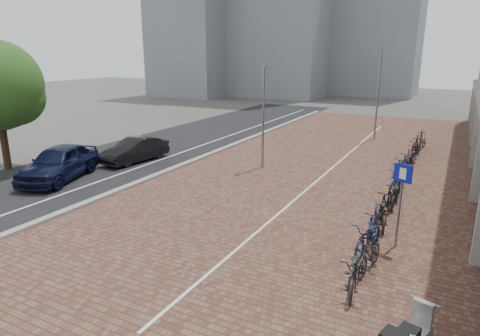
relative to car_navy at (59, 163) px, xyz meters
name	(u,v)px	position (x,y,z in m)	size (l,w,h in m)	color
ground	(148,256)	(8.92, -4.27, -0.84)	(140.00, 140.00, 0.00)	#474442
plaza_brick	(326,169)	(10.92, 7.73, -0.83)	(14.50, 42.00, 0.04)	brown
street_asphalt	(160,148)	(-0.08, 7.73, -0.83)	(8.00, 50.00, 0.03)	black
curb	(211,154)	(3.82, 7.73, -0.77)	(0.35, 42.00, 0.14)	gray
lane_line	(185,151)	(1.92, 7.73, -0.82)	(0.12, 44.00, 0.00)	white
parking_line	(330,169)	(11.12, 7.73, -0.80)	(0.10, 30.00, 0.00)	white
car_navy	(59,163)	(0.00, 0.00, 0.00)	(1.98, 4.92, 1.68)	black
car_dark	(135,150)	(0.88, 4.38, -0.17)	(1.42, 4.07, 1.34)	black
parking_sign	(401,191)	(15.47, -0.17, 1.03)	(0.55, 0.22, 2.73)	slate
lamp_near	(263,119)	(7.77, 6.51, 1.78)	(0.12, 0.12, 5.24)	slate
lamp_far	(378,95)	(11.66, 16.88, 2.28)	(0.12, 0.12, 6.23)	slate
street_tree	(0,88)	(-3.97, 0.17, 3.39)	(4.57, 4.57, 6.64)	#382619
bike_row	(401,176)	(14.77, 6.38, -0.32)	(1.21, 21.46, 1.05)	black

